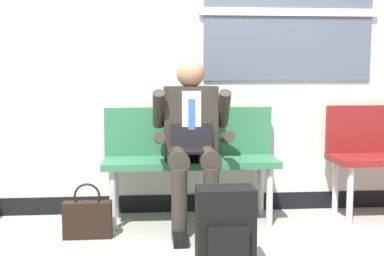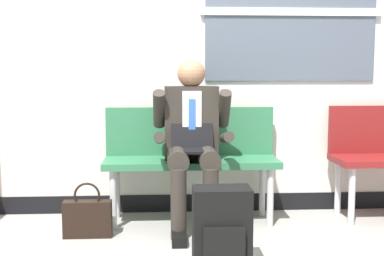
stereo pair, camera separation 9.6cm
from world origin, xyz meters
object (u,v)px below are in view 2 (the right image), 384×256
object	(u,v)px
backpack	(222,231)
handbag	(87,218)
bench_with_person	(191,153)
person_seated	(192,139)

from	to	relation	value
backpack	handbag	bearing A→B (deg)	142.17
bench_with_person	person_seated	world-z (taller)	person_seated
person_seated	backpack	bearing A→B (deg)	-82.04
person_seated	handbag	distance (m)	0.93
bench_with_person	handbag	bearing A→B (deg)	-152.89
person_seated	backpack	xyz separation A→B (m)	(0.12, -0.86, -0.42)
bench_with_person	backpack	xyz separation A→B (m)	(0.12, -1.05, -0.29)
bench_with_person	handbag	size ratio (longest dim) A/B	3.40
person_seated	handbag	size ratio (longest dim) A/B	3.20
bench_with_person	person_seated	distance (m)	0.24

